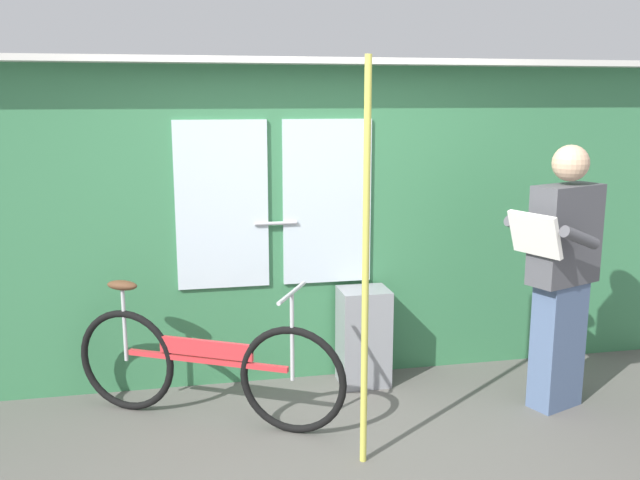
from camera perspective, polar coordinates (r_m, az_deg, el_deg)
The scene contains 6 objects.
ground_plane at distance 3.96m, azimuth 2.15°, elevation -17.82°, with size 6.40×4.06×0.04m, color #56544F.
train_door_wall at distance 4.71m, azimuth -1.38°, elevation 1.92°, with size 5.40×0.28×2.17m.
bicycle_near_door at distance 4.30m, azimuth -9.37°, elevation -10.06°, with size 1.55×0.89×0.86m.
passenger_reading_newspaper at distance 4.53m, azimuth 19.10°, elevation -2.54°, with size 0.62×0.56×1.65m.
trash_bin_by_wall at distance 4.79m, azimuth 3.56°, elevation -7.85°, with size 0.33×0.28×0.66m, color gray.
handrail_pole at distance 3.57m, azimuth 3.73°, elevation -2.40°, with size 0.04×0.04×2.13m, color #C6C14C.
Camera 1 is at (-0.84, -3.35, 1.92)m, focal length 39.27 mm.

